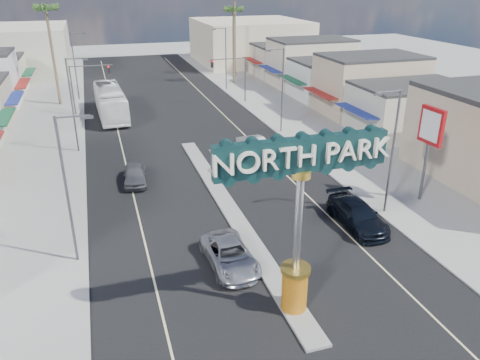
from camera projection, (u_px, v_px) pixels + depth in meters
ground at (186, 142)px, 48.52m from camera, size 160.00×160.00×0.00m
road at (186, 141)px, 48.52m from camera, size 20.00×120.00×0.01m
median_island at (229, 207)px, 34.49m from camera, size 1.30×30.00×0.16m
sidewalk_left at (42, 155)px, 44.67m from camera, size 8.00×120.00×0.12m
sidewalk_right at (309, 129)px, 52.33m from camera, size 8.00×120.00×0.12m
storefront_row_right at (336, 76)px, 65.27m from camera, size 12.00×42.00×6.00m
backdrop_far_left at (7, 51)px, 80.27m from camera, size 20.00×20.00×8.00m
backdrop_far_right at (250, 41)px, 92.32m from camera, size 20.00×20.00×8.00m
gateway_sign at (299, 207)px, 21.64m from camera, size 8.20×1.50×9.15m
traffic_signal_left at (87, 80)px, 56.54m from camera, size 5.09×0.45×6.00m
traffic_signal_right at (232, 71)px, 61.58m from camera, size 5.09×0.45×6.00m
streetlight_l_near at (69, 184)px, 26.15m from camera, size 2.03×0.22×9.00m
streetlight_l_mid at (73, 101)px, 43.64m from camera, size 2.03×0.22×9.00m
streetlight_l_far at (76, 63)px, 62.89m from camera, size 2.03×0.22×9.00m
streetlight_r_near at (391, 147)px, 31.86m from camera, size 2.03×0.22×9.00m
streetlight_r_mid at (281, 86)px, 49.36m from camera, size 2.03×0.22×9.00m
streetlight_r_far at (225, 56)px, 68.60m from camera, size 2.03×0.22×9.00m
palm_left_far at (46, 14)px, 57.87m from camera, size 2.60×2.60×13.10m
palm_right_mid at (233, 14)px, 70.60m from camera, size 2.60×2.60×12.10m
suv_left at (230, 255)px, 27.40m from camera, size 2.70×5.48×1.50m
suv_right at (357, 215)px, 31.80m from camera, size 2.36×5.77×1.67m
car_parked_left at (135, 174)px, 38.51m from camera, size 2.26×4.67×1.54m
car_parked_right at (256, 148)px, 44.12m from camera, size 2.57×5.54×1.76m
city_bus at (110, 102)px, 56.61m from camera, size 3.51×12.93×3.57m
bank_pylon_sign at (431, 131)px, 33.58m from camera, size 0.42×2.25×7.15m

